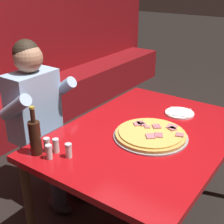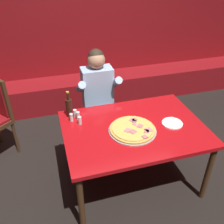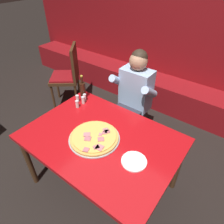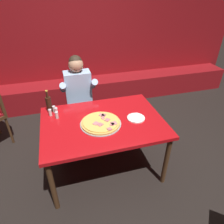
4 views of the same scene
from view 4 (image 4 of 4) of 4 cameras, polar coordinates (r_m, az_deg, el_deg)
ground_plane at (r=2.83m, az=-2.26°, el=-15.06°), size 24.00×24.00×0.00m
booth_wall_panel at (r=4.22m, az=-9.94°, el=16.43°), size 6.80×0.16×1.90m
booth_bench at (r=4.18m, az=-8.46°, el=5.79°), size 6.46×0.48×0.46m
main_dining_table at (r=2.37m, az=-2.60°, el=-3.97°), size 1.41×1.01×0.75m
pizza at (r=2.27m, az=-3.22°, el=-3.08°), size 0.47×0.47×0.05m
plate_white_paper at (r=2.39m, az=6.88°, el=-1.67°), size 0.21×0.21×0.02m
beer_bottle at (r=2.57m, az=-17.60°, el=2.25°), size 0.07×0.07×0.29m
shaker_red_pepper_flakes at (r=2.52m, az=-17.22°, el=-0.23°), size 0.04×0.04×0.09m
shaker_black_pepper at (r=2.57m, az=-16.18°, el=0.70°), size 0.04×0.04×0.09m
shaker_oregano at (r=2.45m, az=-15.49°, el=-0.94°), size 0.04×0.04×0.09m
shaker_parmesan at (r=2.53m, az=-15.62°, el=0.21°), size 0.04×0.04×0.09m
diner_seated_blue_shirt at (r=3.01m, az=-9.30°, el=4.72°), size 0.53×0.53×1.27m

